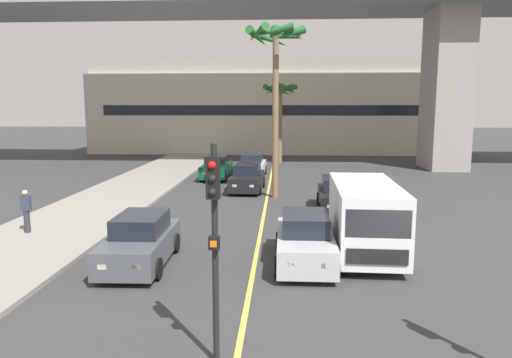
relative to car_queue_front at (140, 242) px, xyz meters
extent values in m
cube|color=gray|center=(-4.49, 3.01, -0.65)|extent=(4.80, 80.00, 0.15)
cube|color=#DBCC4C|center=(3.51, 11.01, -0.72)|extent=(0.14, 56.00, 0.01)
cube|color=gray|center=(16.82, 24.06, 5.33)|extent=(2.80, 4.40, 12.10)
cube|color=beige|center=(3.51, 37.38, 3.32)|extent=(38.28, 8.00, 8.07)
cube|color=#9C998D|center=(3.51, 37.38, 7.95)|extent=(37.51, 7.20, 1.20)
cube|color=black|center=(3.51, 33.36, 3.72)|extent=(34.45, 0.04, 1.00)
cube|color=#4C5156|center=(0.00, -0.03, -0.14)|extent=(1.79, 4.14, 0.80)
cube|color=black|center=(0.00, 0.12, 0.54)|extent=(1.44, 2.08, 0.60)
cube|color=#F2EDCC|center=(0.51, -2.03, -0.09)|extent=(0.24, 0.09, 0.14)
cube|color=#F2EDCC|center=(-0.42, -2.05, -0.09)|extent=(0.24, 0.09, 0.14)
cylinder|color=black|center=(0.84, -1.28, -0.40)|extent=(0.23, 0.64, 0.64)
cylinder|color=black|center=(-0.78, -1.32, -0.40)|extent=(0.23, 0.64, 0.64)
cylinder|color=black|center=(0.78, 1.26, -0.40)|extent=(0.23, 0.64, 0.64)
cylinder|color=black|center=(-0.84, 1.22, -0.40)|extent=(0.23, 0.64, 0.64)
cube|color=black|center=(2.30, 13.13, -0.14)|extent=(1.85, 4.16, 0.80)
cube|color=black|center=(2.30, 13.28, 0.54)|extent=(1.47, 2.10, 0.60)
cube|color=#F2EDCC|center=(2.69, 11.10, -0.09)|extent=(0.24, 0.09, 0.14)
cube|color=#F2EDCC|center=(1.75, 11.14, -0.09)|extent=(0.24, 0.09, 0.14)
cylinder|color=black|center=(3.06, 11.83, -0.40)|extent=(0.24, 0.65, 0.64)
cylinder|color=black|center=(1.44, 11.89, -0.40)|extent=(0.24, 0.65, 0.64)
cylinder|color=black|center=(3.15, 14.37, -0.40)|extent=(0.24, 0.65, 0.64)
cylinder|color=black|center=(1.54, 14.43, -0.40)|extent=(0.24, 0.65, 0.64)
cube|color=#B7BABF|center=(5.07, 0.38, -0.14)|extent=(1.71, 4.10, 0.80)
cube|color=black|center=(5.07, 0.53, 0.54)|extent=(1.40, 2.05, 0.60)
cube|color=#F2EDCC|center=(5.54, -1.63, -0.09)|extent=(0.24, 0.08, 0.14)
cube|color=#F2EDCC|center=(4.60, -1.63, -0.09)|extent=(0.24, 0.08, 0.14)
cylinder|color=black|center=(5.88, -0.89, -0.40)|extent=(0.22, 0.64, 0.64)
cylinder|color=black|center=(4.26, -0.90, -0.40)|extent=(0.22, 0.64, 0.64)
cylinder|color=black|center=(5.87, 1.65, -0.40)|extent=(0.22, 0.64, 0.64)
cylinder|color=black|center=(4.26, 1.65, -0.40)|extent=(0.22, 0.64, 0.64)
cube|color=black|center=(6.91, 8.06, -0.14)|extent=(1.85, 4.16, 0.80)
cube|color=black|center=(6.92, 8.21, 0.54)|extent=(1.47, 2.10, 0.60)
cube|color=#F2EDCC|center=(7.31, 6.04, -0.09)|extent=(0.24, 0.09, 0.14)
cube|color=#F2EDCC|center=(6.37, 6.07, -0.09)|extent=(0.24, 0.09, 0.14)
cylinder|color=black|center=(7.67, 6.76, -0.40)|extent=(0.24, 0.65, 0.64)
cylinder|color=black|center=(6.06, 6.82, -0.40)|extent=(0.24, 0.65, 0.64)
cylinder|color=black|center=(7.77, 9.30, -0.40)|extent=(0.24, 0.65, 0.64)
cylinder|color=black|center=(6.16, 9.36, -0.40)|extent=(0.24, 0.65, 0.64)
cube|color=white|center=(2.19, 18.80, -0.14)|extent=(1.83, 4.15, 0.80)
cube|color=black|center=(2.20, 18.95, 0.54)|extent=(1.46, 2.09, 0.60)
cube|color=#F2EDCC|center=(2.60, 16.78, -0.09)|extent=(0.24, 0.09, 0.14)
cube|color=#F2EDCC|center=(1.66, 16.81, -0.09)|extent=(0.24, 0.09, 0.14)
cylinder|color=black|center=(2.96, 17.51, -0.40)|extent=(0.24, 0.65, 0.64)
cylinder|color=black|center=(1.35, 17.56, -0.40)|extent=(0.24, 0.65, 0.64)
cylinder|color=black|center=(3.04, 20.05, -0.40)|extent=(0.24, 0.65, 0.64)
cylinder|color=black|center=(1.42, 20.10, -0.40)|extent=(0.24, 0.65, 0.64)
cube|color=#0C4728|center=(-0.14, 17.74, -0.14)|extent=(1.77, 4.13, 0.80)
cube|color=black|center=(-0.13, 17.89, 0.54)|extent=(1.43, 2.07, 0.60)
cube|color=#F2EDCC|center=(0.30, 15.72, -0.09)|extent=(0.24, 0.08, 0.14)
cube|color=#F2EDCC|center=(-0.64, 15.74, -0.09)|extent=(0.24, 0.08, 0.14)
cylinder|color=black|center=(0.65, 16.45, -0.40)|extent=(0.23, 0.64, 0.64)
cylinder|color=black|center=(-0.97, 16.48, -0.40)|extent=(0.23, 0.64, 0.64)
cylinder|color=black|center=(0.69, 19.00, -0.40)|extent=(0.23, 0.64, 0.64)
cylinder|color=black|center=(-0.92, 19.02, -0.40)|extent=(0.23, 0.64, 0.64)
cube|color=white|center=(7.07, 1.50, 0.59)|extent=(2.15, 5.26, 2.10)
cube|color=black|center=(7.00, -1.06, 0.94)|extent=(1.80, 0.13, 0.80)
cube|color=black|center=(7.00, -1.12, 0.01)|extent=(1.70, 0.11, 0.44)
cylinder|color=black|center=(7.98, -0.08, -0.34)|extent=(0.28, 0.77, 0.76)
cylinder|color=black|center=(6.08, -0.03, -0.34)|extent=(0.28, 0.77, 0.76)
cylinder|color=black|center=(8.07, 3.03, -0.34)|extent=(0.28, 0.77, 0.76)
cylinder|color=black|center=(6.17, 3.09, -0.34)|extent=(0.28, 0.77, 0.76)
cylinder|color=black|center=(3.13, -5.53, 1.38)|extent=(0.12, 0.12, 4.20)
cube|color=black|center=(3.13, -5.67, 2.88)|extent=(0.24, 0.20, 0.76)
sphere|color=red|center=(3.13, -5.77, 3.12)|extent=(0.14, 0.14, 0.14)
sphere|color=black|center=(3.13, -5.77, 2.88)|extent=(0.14, 0.14, 0.14)
sphere|color=black|center=(3.13, -5.77, 2.64)|extent=(0.14, 0.14, 0.14)
cube|color=black|center=(3.13, -5.65, 1.68)|extent=(0.20, 0.16, 0.24)
cube|color=orange|center=(3.13, -5.73, 1.68)|extent=(0.12, 0.03, 0.12)
cylinder|color=brown|center=(3.93, 11.25, 3.55)|extent=(0.32, 0.32, 8.53)
sphere|color=#236028|center=(3.93, 11.25, 7.96)|extent=(0.60, 0.60, 0.60)
cone|color=#236028|center=(4.97, 11.15, 7.71)|extent=(0.63, 2.15, 0.93)
cone|color=#236028|center=(4.53, 12.09, 7.77)|extent=(1.99, 1.58, 0.81)
cone|color=#236028|center=(3.62, 12.24, 7.64)|extent=(2.15, 1.06, 1.04)
cone|color=#236028|center=(2.97, 11.64, 7.67)|extent=(1.22, 2.13, 0.99)
cone|color=#236028|center=(3.00, 10.78, 7.74)|extent=(1.35, 2.10, 0.87)
cone|color=#236028|center=(3.80, 10.21, 7.76)|extent=(2.16, 0.71, 0.84)
cone|color=#236028|center=(4.48, 10.36, 7.65)|extent=(2.03, 1.49, 1.02)
cylinder|color=brown|center=(4.01, 26.79, 2.44)|extent=(0.44, 0.44, 6.31)
sphere|color=#236028|center=(4.01, 26.79, 5.74)|extent=(0.60, 0.60, 0.60)
cone|color=#236028|center=(4.96, 26.82, 5.43)|extent=(0.51, 1.96, 1.01)
cone|color=#236028|center=(4.74, 27.40, 5.49)|extent=(1.59, 1.78, 0.90)
cone|color=#236028|center=(4.11, 27.74, 5.39)|extent=(1.98, 0.64, 1.07)
cone|color=#236028|center=(3.47, 27.58, 5.56)|extent=(1.86, 1.46, 0.79)
cone|color=#236028|center=(3.11, 27.11, 5.52)|extent=(1.07, 1.99, 0.86)
cone|color=#236028|center=(3.16, 26.35, 5.53)|extent=(1.29, 1.94, 0.85)
cone|color=#236028|center=(3.60, 25.93, 5.42)|extent=(1.95, 1.23, 1.03)
cone|color=#236028|center=(4.20, 25.86, 5.54)|extent=(2.00, 0.82, 0.82)
cone|color=#236028|center=(4.75, 26.20, 5.49)|extent=(1.56, 1.80, 0.91)
cylinder|color=#2D2D38|center=(-5.23, 2.94, -0.15)|extent=(0.22, 0.22, 0.85)
cube|color=#333847|center=(-5.23, 2.94, 0.56)|extent=(0.34, 0.22, 0.56)
sphere|color=beige|center=(-5.23, 2.94, 0.95)|extent=(0.20, 0.20, 0.20)
camera|label=1|loc=(4.39, -14.01, 4.14)|focal=33.51mm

